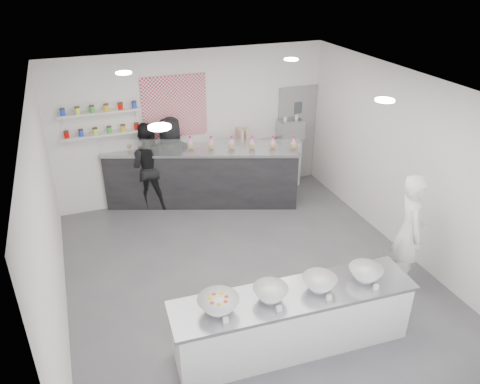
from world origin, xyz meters
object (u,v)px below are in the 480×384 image
at_px(back_bar, 202,176).
at_px(prep_counter, 293,320).
at_px(espresso_ledge, 267,164).
at_px(staff_left, 148,166).
at_px(staff_right, 172,161).
at_px(espresso_machine, 290,130).
at_px(woman_prep, 409,232).

bearing_deg(back_bar, prep_counter, -70.17).
relative_size(espresso_ledge, staff_left, 0.80).
xyz_separation_m(espresso_ledge, staff_right, (-2.06, 0.03, 0.37)).
xyz_separation_m(prep_counter, back_bar, (0.04, 4.19, 0.17)).
xyz_separation_m(espresso_machine, staff_right, (-2.57, 0.03, -0.35)).
bearing_deg(prep_counter, woman_prep, 18.47).
bearing_deg(espresso_ledge, back_bar, -171.96).
relative_size(prep_counter, espresso_ledge, 2.21).
xyz_separation_m(prep_counter, woman_prep, (2.18, 0.60, 0.49)).
height_order(back_bar, espresso_ledge, back_bar).
bearing_deg(staff_left, espresso_machine, -158.93).
relative_size(back_bar, staff_right, 2.12).
xyz_separation_m(back_bar, woman_prep, (2.14, -3.59, 0.33)).
xyz_separation_m(prep_counter, staff_right, (-0.49, 4.44, 0.47)).
relative_size(prep_counter, staff_right, 1.74).
relative_size(espresso_ledge, espresso_machine, 2.69).
relative_size(espresso_machine, woman_prep, 0.29).
distance_m(back_bar, woman_prep, 4.19).
xyz_separation_m(prep_counter, espresso_ledge, (1.57, 4.41, 0.10)).
relative_size(prep_counter, woman_prep, 1.70).
bearing_deg(prep_counter, espresso_ledge, 73.53).
distance_m(espresso_ledge, staff_right, 2.09).
bearing_deg(espresso_ledge, espresso_machine, 0.00).
height_order(espresso_machine, woman_prep, woman_prep).
height_order(staff_left, staff_right, staff_right).
bearing_deg(staff_left, espresso_ledge, -159.06).
distance_m(prep_counter, staff_left, 4.57).
distance_m(prep_counter, back_bar, 4.19).
bearing_deg(staff_right, prep_counter, 109.79).
relative_size(back_bar, espresso_machine, 7.27).
distance_m(prep_counter, staff_right, 4.49).
distance_m(back_bar, espresso_ledge, 1.54).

